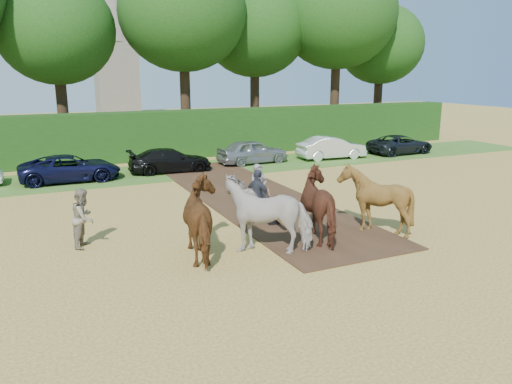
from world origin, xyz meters
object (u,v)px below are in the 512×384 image
at_px(spectator_near, 84,218).
at_px(plough_team, 296,208).
at_px(spectator_far, 258,196).
at_px(parked_cars, 184,159).
at_px(church, 112,3).

bearing_deg(spectator_near, plough_team, -84.00).
relative_size(spectator_far, plough_team, 0.25).
distance_m(parked_cars, church, 43.24).
bearing_deg(spectator_near, church, 16.90).
xyz_separation_m(plough_team, parked_cars, (0.24, 13.06, -0.48)).
bearing_deg(plough_team, spectator_near, 158.21).
xyz_separation_m(spectator_near, parked_cars, (6.47, 10.56, -0.26)).
xyz_separation_m(spectator_far, church, (3.84, 51.54, 12.76)).
relative_size(spectator_near, plough_team, 0.24).
distance_m(spectator_near, church, 54.12).
relative_size(plough_team, church, 0.29).
xyz_separation_m(spectator_near, spectator_far, (6.10, 0.10, 0.04)).
bearing_deg(spectator_far, parked_cars, -25.97).
height_order(plough_team, church, church).
xyz_separation_m(parked_cars, church, (3.47, 41.08, 13.05)).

